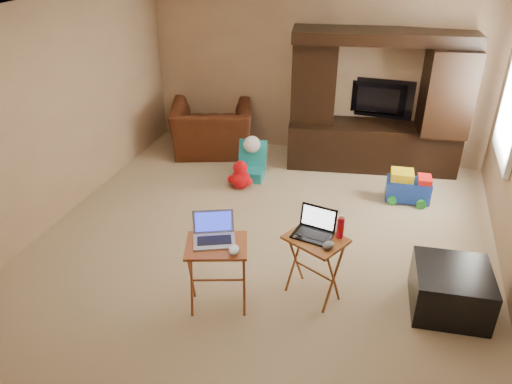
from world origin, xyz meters
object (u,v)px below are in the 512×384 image
(mouse_right, at_px, (328,245))
(laptop_right, at_px, (313,225))
(child_rocker, at_px, (249,161))
(recliner, at_px, (212,129))
(entertainment_center, at_px, (376,103))
(television, at_px, (378,100))
(tray_table_left, at_px, (218,276))
(plush_toy, at_px, (240,175))
(tray_table_right, at_px, (314,267))
(push_toy, at_px, (409,186))
(ottoman, at_px, (451,290))
(water_bottle, at_px, (340,228))
(mouse_left, at_px, (234,250))
(laptop_left, at_px, (214,231))

(mouse_right, bearing_deg, laptop_right, 140.53)
(child_rocker, height_order, mouse_right, mouse_right)
(recliner, xyz_separation_m, mouse_right, (2.28, -2.96, 0.31))
(entertainment_center, height_order, recliner, entertainment_center)
(television, distance_m, tray_table_left, 3.88)
(recliner, bearing_deg, tray_table_left, 93.65)
(laptop_right, bearing_deg, plush_toy, 136.11)
(tray_table_left, height_order, tray_table_right, tray_table_left)
(recliner, relative_size, push_toy, 2.10)
(child_rocker, height_order, ottoman, child_rocker)
(ottoman, relative_size, water_bottle, 3.30)
(tray_table_right, xyz_separation_m, mouse_right, (0.13, -0.12, 0.36))
(recliner, height_order, tray_table_right, recliner)
(push_toy, bearing_deg, child_rocker, 174.78)
(entertainment_center, xyz_separation_m, plush_toy, (-1.59, -1.20, -0.77))
(entertainment_center, height_order, plush_toy, entertainment_center)
(mouse_right, distance_m, water_bottle, 0.22)
(tray_table_left, xyz_separation_m, mouse_left, (0.19, -0.07, 0.38))
(laptop_right, bearing_deg, tray_table_right, -16.19)
(push_toy, relative_size, water_bottle, 2.73)
(tray_table_left, xyz_separation_m, laptop_left, (-0.03, 0.03, 0.47))
(recliner, distance_m, child_rocker, 1.05)
(ottoman, distance_m, tray_table_left, 2.14)
(water_bottle, bearing_deg, entertainment_center, 89.51)
(push_toy, xyz_separation_m, mouse_right, (-0.67, -2.28, 0.48))
(television, height_order, child_rocker, television)
(entertainment_center, relative_size, recliner, 2.02)
(plush_toy, bearing_deg, water_bottle, -48.68)
(entertainment_center, relative_size, tray_table_right, 3.57)
(mouse_right, bearing_deg, mouse_left, -154.30)
(plush_toy, xyz_separation_m, mouse_left, (0.74, -2.34, 0.53))
(push_toy, bearing_deg, mouse_right, -111.16)
(push_toy, height_order, tray_table_left, tray_table_left)
(entertainment_center, bearing_deg, plush_toy, -152.31)
(entertainment_center, xyz_separation_m, child_rocker, (-1.56, -0.88, -0.71))
(recliner, distance_m, water_bottle, 3.64)
(entertainment_center, distance_m, tray_table_right, 3.13)
(tray_table_left, bearing_deg, tray_table_right, 9.07)
(push_toy, xyz_separation_m, tray_table_left, (-1.61, -2.57, 0.14))
(mouse_right, bearing_deg, water_bottle, 70.71)
(recliner, bearing_deg, entertainment_center, 166.45)
(television, bearing_deg, mouse_right, 91.65)
(entertainment_center, distance_m, tray_table_left, 3.67)
(television, distance_m, push_toy, 1.45)
(recliner, relative_size, mouse_left, 8.22)
(mouse_right, xyz_separation_m, water_bottle, (0.07, 0.20, 0.07))
(laptop_left, bearing_deg, recliner, 88.82)
(laptop_right, xyz_separation_m, water_bottle, (0.24, 0.06, -0.02))
(child_rocker, distance_m, tray_table_right, 2.56)
(recliner, bearing_deg, tray_table_right, 108.37)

